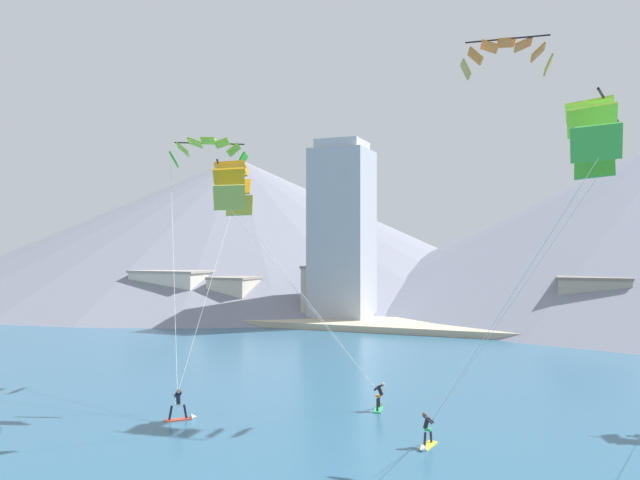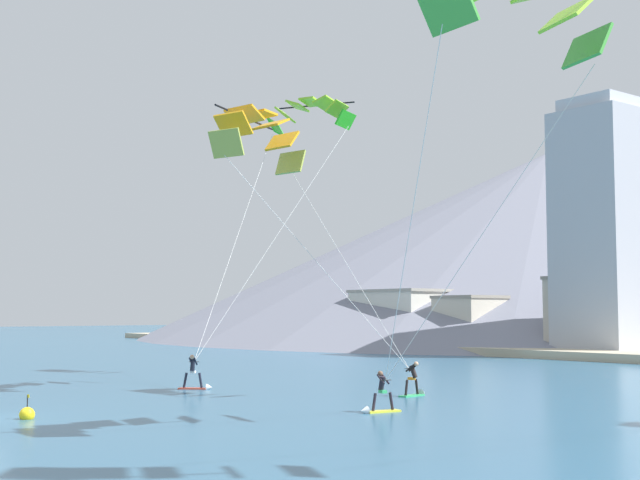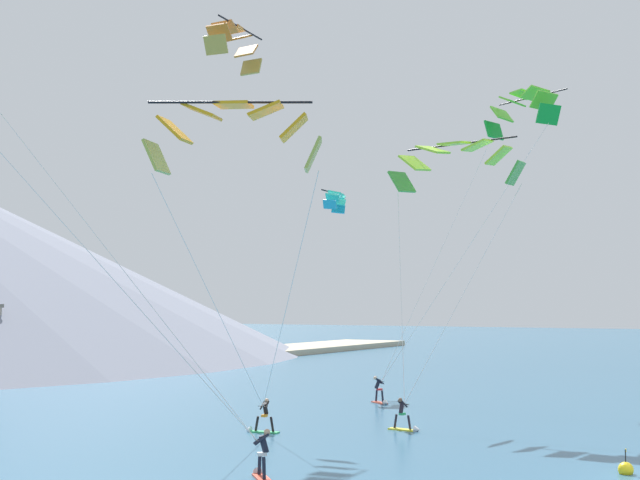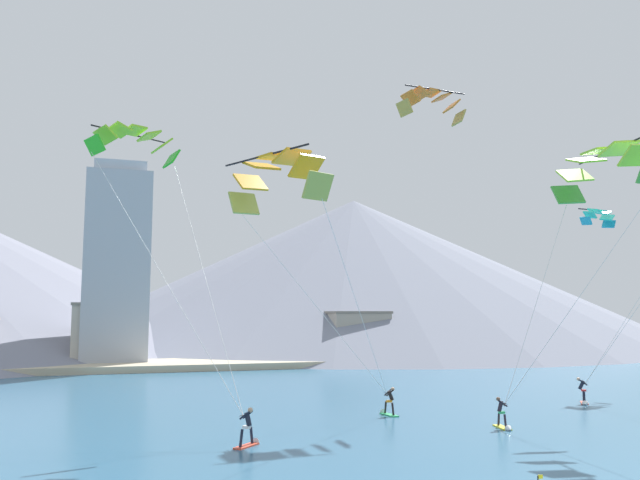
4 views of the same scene
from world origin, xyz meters
TOP-DOWN VIEW (x-y plane):
  - kitesurfer_near_lead at (3.16, 18.98)m, footprint 0.71×1.78m
  - kitesurfer_near_trail at (7.12, 13.09)m, footprint 0.67×1.78m
  - kitesurfer_mid_center at (17.30, 19.28)m, footprint 1.35×1.64m
  - kitesurfer_far_left at (-6.23, 12.84)m, footprint 1.52×1.50m
  - parafoil_kite_near_lead at (-4.47, 15.35)m, footprint 9.83×7.04m
  - parafoil_kite_near_trail at (14.33, 13.07)m, footprint 8.30×7.97m
  - parafoil_kite_mid_center at (26.65, 12.79)m, footprint 11.57×9.86m
  - parafoil_kite_distant_high_outer at (26.33, 27.26)m, footprint 3.94×2.12m
  - parafoil_kite_distant_low_drift at (9.80, 25.34)m, footprint 5.80×2.28m
  - race_marker_buoy at (0.80, 1.64)m, footprint 0.56×0.56m
  - shore_building_quay_west at (39.48, 59.04)m, footprint 8.68×6.78m

SIDE VIEW (x-z plane):
  - race_marker_buoy at x=0.80m, z-range -0.35..0.67m
  - kitesurfer_near_trail at x=7.12m, z-range -0.38..1.29m
  - kitesurfer_near_lead at x=3.16m, z-range -0.36..1.32m
  - kitesurfer_mid_center at x=17.30m, z-range -0.34..1.42m
  - kitesurfer_far_left at x=-6.23m, z-range -0.34..1.47m
  - shore_building_quay_west at x=39.48m, z-range 0.01..4.76m
  - parafoil_kite_near_lead at x=-4.47m, z-range 6.65..19.56m
  - parafoil_kite_distant_high_outer at x=26.33m, z-range 13.38..14.96m
  - parafoil_kite_near_trail at x=14.33m, z-range 7.28..21.51m
  - parafoil_kite_mid_center at x=26.65m, z-range 9.89..29.47m
  - parafoil_kite_distant_low_drift at x=9.80m, z-range 20.70..23.01m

